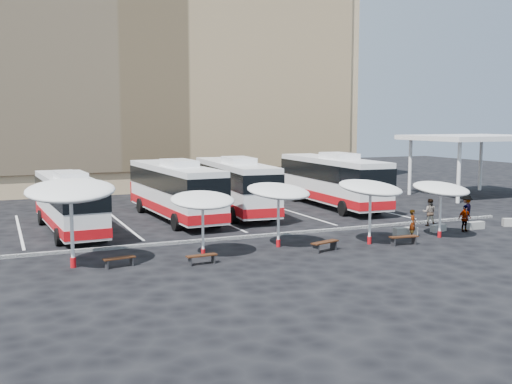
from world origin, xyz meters
name	(u,v)px	position (x,y,z in m)	size (l,w,h in m)	color
ground	(261,239)	(0.00, 0.00, 0.00)	(120.00, 120.00, 0.00)	black
sandstone_building	(133,59)	(0.00, 31.87, 12.63)	(42.00, 18.25, 29.60)	tan
service_canopy	(472,139)	(24.00, 10.00, 4.87)	(10.00, 8.00, 5.20)	white
curb_divider	(257,236)	(0.00, 0.50, 0.07)	(34.00, 0.25, 0.15)	black
bay_lines	(212,217)	(0.00, 8.00, 0.01)	(24.15, 12.00, 0.01)	white
bus_0	(69,201)	(-9.34, 6.26, 1.82)	(3.06, 11.36, 3.57)	white
bus_1	(174,188)	(-2.47, 8.42, 2.02)	(3.33, 12.55, 3.95)	white
bus_2	(234,184)	(2.07, 9.25, 2.03)	(3.70, 12.67, 3.97)	white
bus_3	(332,179)	(9.84, 9.16, 2.09)	(3.46, 13.01, 4.09)	white
sunshade_0	(71,191)	(-10.18, -2.60, 3.39)	(4.50, 4.54, 3.99)	white
sunshade_1	(203,200)	(-4.25, -2.79, 2.69)	(3.15, 3.19, 3.16)	white
sunshade_2	(279,191)	(-0.05, -2.27, 2.85)	(4.00, 4.03, 3.36)	white
sunshade_3	(371,188)	(4.63, -3.51, 2.94)	(4.32, 4.34, 3.46)	white
sunshade_4	(441,189)	(9.18, -3.58, 2.70)	(3.49, 3.53, 3.18)	white
wood_bench_0	(119,260)	(-8.31, -3.33, 0.33)	(1.46, 0.61, 0.44)	black
wood_bench_1	(202,257)	(-4.82, -4.28, 0.33)	(1.43, 0.48, 0.43)	black
wood_bench_2	(325,244)	(1.60, -4.13, 0.38)	(1.65, 0.89, 0.49)	black
wood_bench_3	(404,238)	(6.11, -4.44, 0.36)	(1.58, 0.57, 0.47)	black
conc_bench_0	(405,232)	(7.64, -2.58, 0.25)	(1.34, 0.45, 0.50)	gray
conc_bench_1	(438,228)	(10.33, -2.12, 0.21)	(1.10, 0.37, 0.41)	gray
conc_bench_2	(475,225)	(12.90, -2.35, 0.22)	(1.16, 0.39, 0.44)	gray
passenger_0	(413,224)	(7.80, -3.01, 0.78)	(0.57, 0.37, 1.56)	black
passenger_1	(430,212)	(11.11, -0.42, 0.84)	(0.82, 0.64, 1.68)	black
passenger_2	(465,218)	(11.66, -2.79, 0.78)	(0.92, 0.38, 1.57)	black
passenger_3	(466,210)	(13.40, -1.00, 0.93)	(1.21, 0.69, 1.87)	black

